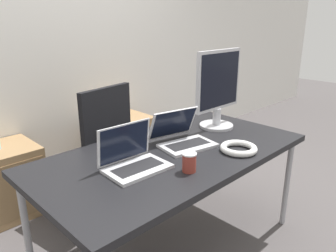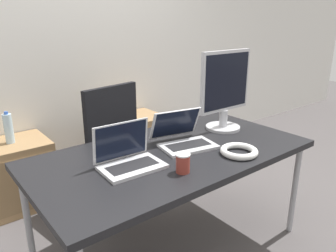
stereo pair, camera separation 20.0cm
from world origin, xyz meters
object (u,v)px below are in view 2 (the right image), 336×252
Objects in this scene: coffee_cup_brown at (183,163)px; office_chair at (99,168)px; monitor at (225,91)px; cable_coil at (239,151)px; cabinet_right at (135,142)px; laptop_left at (129,158)px; water_bottle at (9,128)px; cabinet_left at (16,174)px; coffee_cup_white at (134,137)px; laptop_right at (184,138)px.

office_chair is at bearing 91.73° from coffee_cup_brown.
monitor is at bearing 27.02° from coffee_cup_brown.
cable_coil is at bearing -65.28° from office_chair.
cabinet_right is 0.98× the size of monitor.
office_chair is 1.12m from monitor.
cable_coil is (0.61, -0.27, -0.03)m from laptop_left.
monitor is at bearing -42.60° from water_bottle.
water_bottle is at bearing 90.00° from cabinet_left.
office_chair is 0.77m from water_bottle.
cable_coil is at bearing -3.76° from coffee_cup_brown.
water_bottle is 1.69m from monitor.
monitor is 5.41× the size of coffee_cup_brown.
cabinet_left is 1.21m from coffee_cup_white.
office_chair is 1.02m from coffee_cup_brown.
cable_coil is at bearing -98.38° from cabinet_right.
water_bottle is at bearing 179.89° from cabinet_right.
monitor is at bearing -42.54° from cabinet_left.
laptop_left is 3.32× the size of coffee_cup_brown.
cabinet_left is at bearing 123.13° from laptop_right.
office_chair is 4.15× the size of water_bottle.
coffee_cup_brown is (0.52, -1.48, 0.09)m from water_bottle.
laptop_left is 0.93m from monitor.
cabinet_left is 1.00× the size of cabinet_right.
cable_coil reaches higher than cabinet_left.
cabinet_left is 1.48× the size of laptop_right.
water_bottle is 1.57m from coffee_cup_brown.
laptop_left is (-0.16, -0.71, 0.37)m from office_chair.
monitor reaches higher than water_bottle.
laptop_left is 1.54× the size of cable_coil.
office_chair is at bearing 77.55° from laptop_left.
laptop_right is 0.51m from monitor.
water_bottle reaches higher than cabinet_right.
coffee_cup_brown reaches higher than cabinet_left.
cabinet_right is 1.34m from laptop_right.
cabinet_right is (1.16, 0.00, 0.00)m from cabinet_left.
monitor is (0.73, -0.59, 0.61)m from office_chair.
cabinet_left is 0.40m from water_bottle.
laptop_right is 1.66× the size of cable_coil.
laptop_right is at bearing 48.26° from coffee_cup_brown.
monitor is 2.51× the size of cable_coil.
cabinet_left is at bearing 121.95° from cable_coil.
laptop_right is (-0.39, -1.19, 0.48)m from cabinet_right.
office_chair reaches higher than water_bottle.
water_bottle is at bearing 132.73° from office_chair.
water_bottle is 1.12m from coffee_cup_white.
laptop_left reaches higher than cabinet_right.
coffee_cup_brown is (-0.02, -0.50, 0.00)m from coffee_cup_white.
coffee_cup_white is at bearing 138.04° from laptop_right.
coffee_cup_white reaches higher than water_bottle.
cabinet_left is at bearing 132.85° from office_chair.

